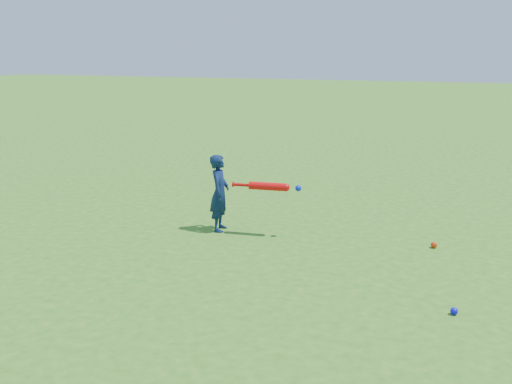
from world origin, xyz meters
TOP-DOWN VIEW (x-y plane):
  - ground at (0.00, 0.00)m, footprint 80.00×80.00m
  - child at (-0.32, 0.33)m, footprint 0.32×0.42m
  - ground_ball_red at (2.44, 0.61)m, footprint 0.08×0.08m
  - ground_ball_blue at (2.74, -1.22)m, footprint 0.07×0.07m
  - bat_swing at (0.39, 0.36)m, footprint 0.91×0.17m

SIDE VIEW (x-z plane):
  - ground at x=0.00m, z-range 0.00..0.00m
  - ground_ball_blue at x=2.74m, z-range 0.00..0.07m
  - ground_ball_red at x=2.44m, z-range 0.00..0.08m
  - child at x=-0.32m, z-range 0.00..1.03m
  - bat_swing at x=0.39m, z-range 0.61..0.71m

